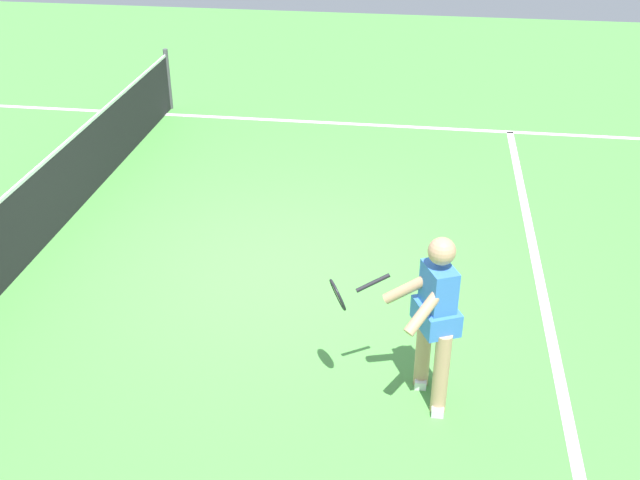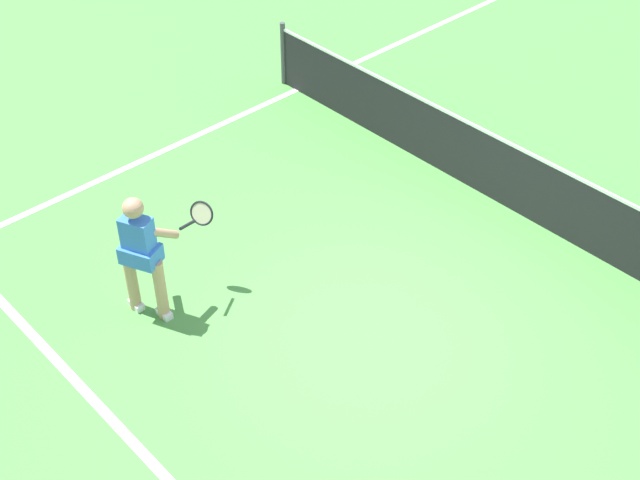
{
  "view_description": "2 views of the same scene",
  "coord_description": "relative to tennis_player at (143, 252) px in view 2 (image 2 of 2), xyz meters",
  "views": [
    {
      "loc": [
        -6.99,
        -1.45,
        4.37
      ],
      "look_at": [
        -0.88,
        -0.57,
        0.88
      ],
      "focal_mm": 42.75,
      "sensor_mm": 36.0,
      "label": 1
    },
    {
      "loc": [
        4.48,
        -5.02,
        6.78
      ],
      "look_at": [
        -0.83,
        -0.1,
        0.8
      ],
      "focal_mm": 49.25,
      "sensor_mm": 36.0,
      "label": 2
    }
  ],
  "objects": [
    {
      "name": "ground_plane",
      "position": [
        1.91,
        1.63,
        -0.85
      ],
      "size": [
        24.04,
        24.04,
        0.0
      ],
      "primitive_type": "plane",
      "color": "#4C9342"
    },
    {
      "name": "service_line_marking",
      "position": [
        1.91,
        -1.17,
        -0.84
      ],
      "size": [
        8.89,
        0.1,
        0.01
      ],
      "primitive_type": "cube",
      "color": "white",
      "rests_on": "ground"
    },
    {
      "name": "sideline_left_marking",
      "position": [
        -2.53,
        1.63,
        -0.84
      ],
      "size": [
        0.1,
        16.49,
        0.01
      ],
      "primitive_type": "cube",
      "color": "white",
      "rests_on": "ground"
    },
    {
      "name": "court_net",
      "position": [
        1.91,
        4.39,
        -0.38
      ],
      "size": [
        9.57,
        0.08,
        1.0
      ],
      "color": "#4C4C51",
      "rests_on": "ground"
    },
    {
      "name": "tennis_player",
      "position": [
        0.0,
        0.0,
        0.0
      ],
      "size": [
        0.67,
        1.12,
        1.55
      ],
      "color": "tan",
      "rests_on": "ground"
    }
  ]
}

